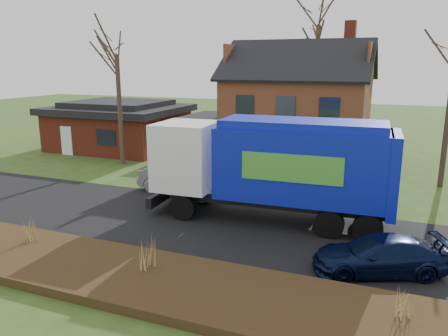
% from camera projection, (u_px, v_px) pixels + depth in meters
% --- Properties ---
extents(ground, '(120.00, 120.00, 0.00)m').
position_uv_depth(ground, '(180.00, 220.00, 18.75)').
color(ground, '#314918').
rests_on(ground, ground).
extents(road, '(80.00, 7.00, 0.02)m').
position_uv_depth(road, '(180.00, 220.00, 18.75)').
color(road, black).
rests_on(road, ground).
extents(mulch_verge, '(80.00, 3.50, 0.30)m').
position_uv_depth(mulch_verge, '(103.00, 270.00, 13.93)').
color(mulch_verge, black).
rests_on(mulch_verge, ground).
extents(main_house, '(12.95, 8.95, 9.26)m').
position_uv_depth(main_house, '(291.00, 101.00, 29.84)').
color(main_house, beige).
rests_on(main_house, ground).
extents(ranch_house, '(9.80, 8.20, 3.70)m').
position_uv_depth(ranch_house, '(119.00, 125.00, 34.37)').
color(ranch_house, '#993521').
rests_on(ranch_house, ground).
extents(garbage_truck, '(10.32, 3.17, 4.38)m').
position_uv_depth(garbage_truck, '(275.00, 164.00, 18.13)').
color(garbage_truck, black).
rests_on(garbage_truck, ground).
extents(silver_sedan, '(4.97, 2.86, 1.55)m').
position_uv_depth(silver_sedan, '(179.00, 180.00, 22.26)').
color(silver_sedan, '#A8ACB0').
rests_on(silver_sedan, ground).
extents(navy_wagon, '(4.55, 3.14, 1.22)m').
position_uv_depth(navy_wagon, '(379.00, 255.00, 13.96)').
color(navy_wagon, black).
rests_on(navy_wagon, ground).
extents(tree_front_west, '(3.33, 3.33, 9.90)m').
position_uv_depth(tree_front_west, '(116.00, 37.00, 27.27)').
color(tree_front_west, '#423028').
rests_on(tree_front_west, ground).
extents(tree_back, '(4.12, 4.12, 13.05)m').
position_uv_depth(tree_back, '(319.00, 9.00, 35.45)').
color(tree_back, '#3F3126').
rests_on(tree_back, ground).
extents(grass_clump_west, '(0.38, 0.32, 1.02)m').
position_uv_depth(grass_clump_west, '(28.00, 228.00, 15.70)').
color(grass_clump_west, olive).
rests_on(grass_clump_west, mulch_verge).
extents(grass_clump_mid, '(0.38, 0.31, 1.05)m').
position_uv_depth(grass_clump_mid, '(147.00, 254.00, 13.57)').
color(grass_clump_mid, tan).
rests_on(grass_clump_mid, mulch_verge).
extents(grass_clump_east, '(0.32, 0.27, 0.81)m').
position_uv_depth(grass_clump_east, '(406.00, 303.00, 11.01)').
color(grass_clump_east, tan).
rests_on(grass_clump_east, mulch_verge).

